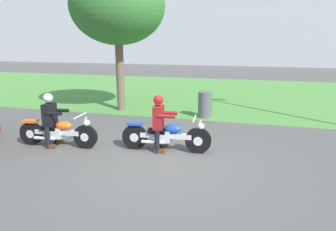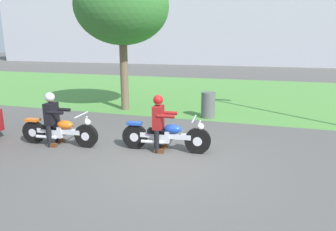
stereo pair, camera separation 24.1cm
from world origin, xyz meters
The scene contains 9 objects.
ground centered at (0.00, 0.00, 0.00)m, with size 120.00×120.00×0.00m, color #565451.
grass_verge centered at (0.00, 9.97, 0.00)m, with size 60.00×12.00×0.01m, color #549342.
stadium_facade centered at (-3.40, 32.36, 6.13)m, with size 58.03×8.00×12.25m, color silver.
motorcycle_lead centered at (-0.15, 0.82, 0.39)m, with size 2.21×0.66×0.87m.
rider_lead centered at (-0.32, 0.81, 0.81)m, with size 0.57×0.49×1.39m.
motorcycle_follow centered at (-2.90, 0.41, 0.38)m, with size 2.11×0.66×0.86m.
rider_follow centered at (-3.07, 0.40, 0.80)m, with size 0.57×0.49×1.38m.
tree_roadside centered at (-3.10, 4.79, 3.86)m, with size 3.48×3.48×5.27m.
trash_can centered at (0.26, 4.44, 0.45)m, with size 0.49×0.49×0.91m, color #595E5B.
Camera 2 is at (1.97, -5.84, 2.62)m, focal length 32.09 mm.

